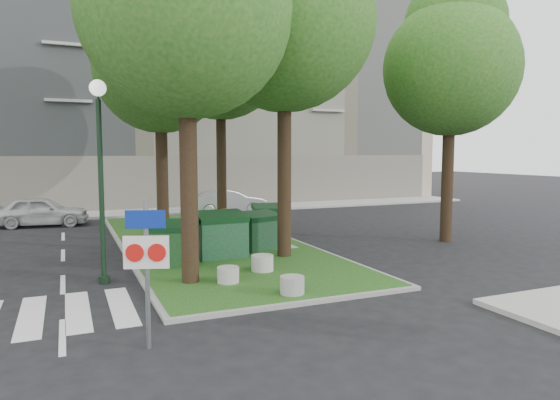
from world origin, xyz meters
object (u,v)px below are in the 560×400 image
tree_median_far (222,41)px  tree_median_near_right (286,2)px  dumpster_b (221,235)px  car_silver (228,202)px  tree_median_mid (162,55)px  bollard_mid (262,263)px  tree_street_right (452,56)px  traffic_sign_pole (147,255)px  litter_bin (225,218)px  dumpster_c (260,231)px  bollard_left (228,275)px  bollard_right (292,285)px  car_white (41,211)px  dumpster_d (270,221)px  street_lamp (100,157)px  dumpster_a (173,244)px

tree_median_far → tree_median_near_right: bearing=-91.5°
dumpster_b → car_silver: size_ratio=0.39×
tree_median_mid → bollard_mid: tree_median_mid is taller
tree_street_right → dumpster_b: tree_street_right is taller
tree_median_far → traffic_sign_pole: size_ratio=4.61×
bollard_mid → litter_bin: (1.55, 8.53, 0.16)m
tree_median_mid → bollard_mid: (1.53, -6.18, -6.64)m
tree_median_far → dumpster_c: size_ratio=7.41×
bollard_left → car_silver: (4.53, 14.33, 0.36)m
bollard_left → bollard_right: 1.89m
tree_street_right → car_white: tree_street_right is taller
tree_median_mid → tree_street_right: tree_street_right is taller
dumpster_d → traffic_sign_pole: (-6.11, -9.31, 0.92)m
street_lamp → car_silver: (7.39, 12.70, -2.61)m
street_lamp → litter_bin: bearing=53.7°
street_lamp → bollard_right: bearing=-39.0°
dumpster_b → traffic_sign_pole: traffic_sign_pole is taller
tree_median_far → bollard_right: 14.18m
tree_median_near_right → litter_bin: size_ratio=15.13×
litter_bin → car_silver: bearing=70.9°
tree_median_far → car_white: tree_median_far is taller
bollard_right → bollard_mid: (0.18, 2.38, 0.02)m
tree_median_near_right → traffic_sign_pole: tree_median_near_right is taller
dumpster_c → car_white: (-7.08, 9.67, -0.04)m
dumpster_b → litter_bin: 6.64m
car_white → car_silver: car_white is taller
bollard_mid → traffic_sign_pole: traffic_sign_pole is taller
dumpster_b → bollard_right: bearing=-88.1°
bollard_right → street_lamp: size_ratio=0.11×
bollard_mid → street_lamp: street_lamp is taller
street_lamp → traffic_sign_pole: bearing=-85.4°
bollard_right → bollard_mid: bearing=85.6°
tree_median_near_right → car_silver: size_ratio=2.77×
dumpster_b → bollard_mid: size_ratio=2.61×
litter_bin → car_silver: (1.72, 4.98, 0.18)m
bollard_right → car_white: bearing=111.2°
dumpster_b → car_white: (-5.48, 10.39, -0.12)m
tree_median_near_right → dumpster_c: 7.37m
dumpster_c → street_lamp: bearing=-174.3°
dumpster_b → tree_median_mid: bearing=101.6°
dumpster_c → dumpster_a: bearing=-175.0°
tree_median_near_right → tree_median_far: bearing=88.5°
dumpster_a → dumpster_c: 3.45m
tree_median_mid → bollard_left: tree_median_mid is taller
bollard_right → car_white: (-5.83, 15.00, 0.37)m
dumpster_c → bollard_mid: (-1.06, -2.95, -0.40)m
tree_median_mid → litter_bin: 7.55m
car_silver → dumpster_b: bearing=163.0°
tree_median_near_right → dumpster_c: bearing=107.8°
dumpster_a → dumpster_d: size_ratio=1.10×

